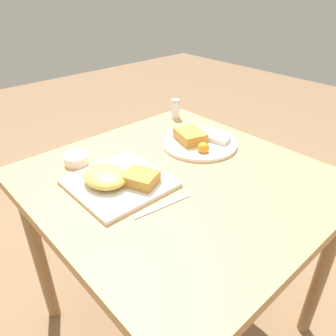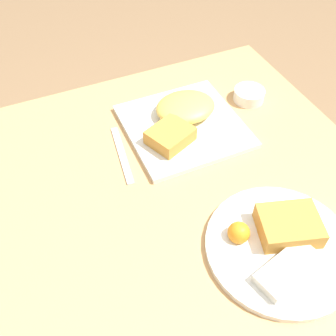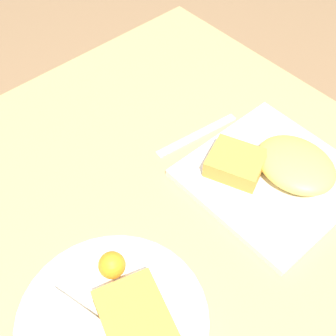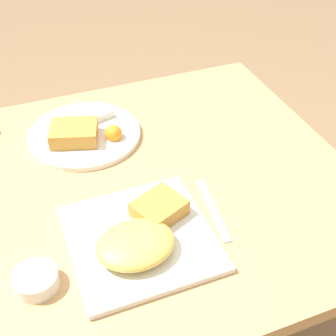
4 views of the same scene
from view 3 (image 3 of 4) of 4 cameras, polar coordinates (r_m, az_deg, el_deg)
The scene contains 4 objects.
dining_table at distance 0.93m, azimuth 0.31°, elevation -6.94°, with size 0.91×0.88×0.75m.
plate_square_near at distance 0.89m, azimuth 13.04°, elevation -0.30°, with size 0.28×0.28×0.06m.
plate_oval_far at distance 0.73m, azimuth -6.52°, elevation -17.77°, with size 0.29×0.29×0.05m.
butter_knife at distance 0.96m, azimuth 3.56°, elevation 4.01°, with size 0.04×0.19×0.00m.
Camera 3 is at (-0.37, 0.34, 1.45)m, focal length 50.00 mm.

